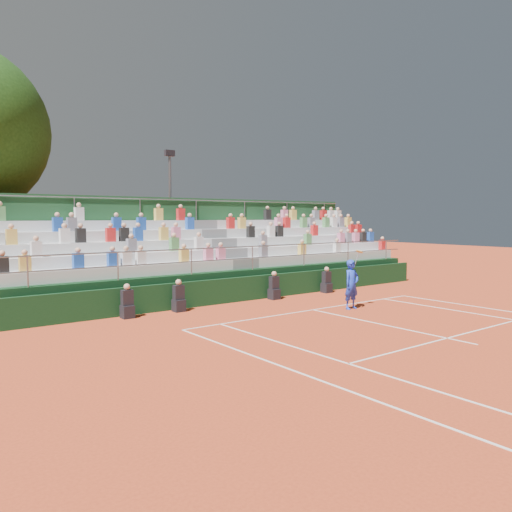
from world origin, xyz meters
TOP-DOWN VIEW (x-y plane):
  - ground at (0.00, 0.00)m, footprint 90.00×90.00m
  - courtside_wall at (0.00, 3.20)m, footprint 20.00×0.15m
  - line_officials at (-1.59, 2.75)m, footprint 9.98×0.40m
  - grandstand at (0.01, 6.44)m, footprint 20.00×5.20m
  - tennis_player at (1.29, -0.73)m, footprint 0.87×0.45m
  - floodlight_mast at (1.25, 13.60)m, footprint 0.60×0.25m

SIDE VIEW (x-z plane):
  - ground at x=0.00m, z-range 0.00..0.00m
  - line_officials at x=-1.59m, z-range -0.12..1.07m
  - courtside_wall at x=0.00m, z-range 0.00..1.00m
  - tennis_player at x=1.29m, z-range -0.18..2.04m
  - grandstand at x=0.01m, z-range -1.12..3.28m
  - floodlight_mast at x=1.25m, z-range 0.66..8.08m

